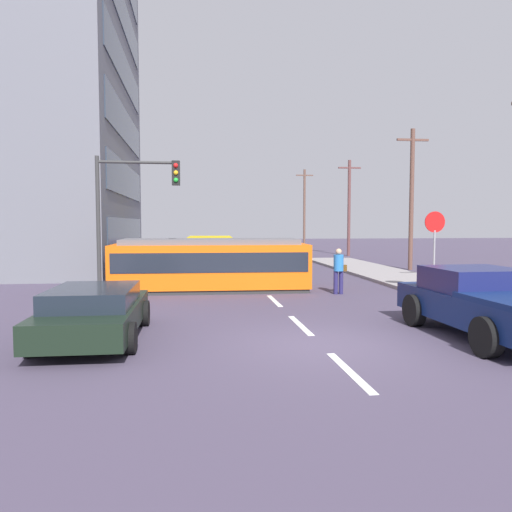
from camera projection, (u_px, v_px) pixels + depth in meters
name	position (u px, v px, depth m)	size (l,w,h in m)	color
ground_plane	(258.00, 286.00, 20.59)	(120.00, 120.00, 0.00)	#453C51
sidewalk_curb_right	(465.00, 295.00, 17.50)	(3.20, 36.00, 0.14)	gray
lane_stripe_0	(349.00, 371.00, 8.72)	(0.16, 2.40, 0.01)	silver
lane_stripe_1	(300.00, 325.00, 12.68)	(0.16, 2.40, 0.01)	silver
lane_stripe_2	(274.00, 301.00, 16.64)	(0.16, 2.40, 0.01)	silver
lane_stripe_3	(246.00, 274.00, 25.45)	(0.16, 2.40, 0.01)	silver
lane_stripe_4	(236.00, 264.00, 31.38)	(0.16, 2.40, 0.01)	silver
streetcar_tram	(211.00, 264.00, 19.18)	(7.50, 2.73, 1.99)	#F15D0D
city_bus	(210.00, 250.00, 28.68)	(2.72, 5.59, 1.80)	#DFBC0C
pedestrian_crossing	(339.00, 268.00, 18.19)	(0.50, 0.36, 1.67)	navy
pickup_truck_parked	(486.00, 303.00, 11.27)	(2.37, 5.05, 1.55)	#0F2052
parked_sedan_near	(95.00, 312.00, 11.08)	(2.14, 4.61, 1.19)	black
parked_sedan_mid	(138.00, 266.00, 22.73)	(2.05, 4.38, 1.19)	navy
parked_sedan_far	(142.00, 257.00, 28.63)	(2.03, 4.21, 1.19)	#970A0D
parked_sedan_furthest	(152.00, 251.00, 34.59)	(2.16, 4.38, 1.19)	#285947
stop_sign	(435.00, 234.00, 17.99)	(0.76, 0.07, 2.88)	gray
traffic_light_mast	(132.00, 199.00, 17.12)	(2.86, 0.33, 4.88)	#333333
utility_pole_mid	(412.00, 197.00, 27.39)	(1.80, 0.24, 7.74)	brown
utility_pole_far	(349.00, 206.00, 39.12)	(1.80, 0.24, 7.51)	brown
utility_pole_distant	(304.00, 207.00, 51.74)	(1.80, 0.24, 8.13)	brown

